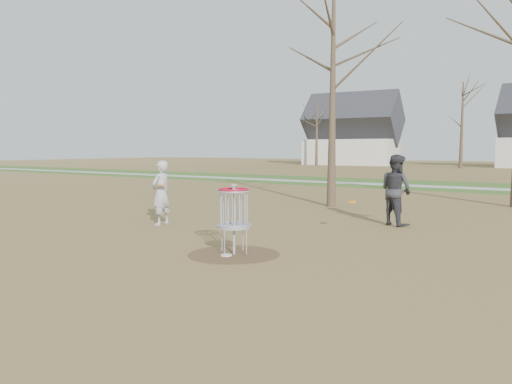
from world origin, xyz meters
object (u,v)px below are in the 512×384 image
disc_grounded (226,255)px  disc_golf_basket (234,208)px  player_throwing (396,190)px  player_standing (161,193)px

disc_grounded → disc_golf_basket: size_ratio=0.16×
player_throwing → disc_grounded: 5.93m
player_throwing → disc_golf_basket: 5.65m
player_standing → player_throwing: size_ratio=0.91×
disc_grounded → player_throwing: bearing=76.2°
player_standing → disc_golf_basket: 4.39m
disc_grounded → disc_golf_basket: 0.92m
disc_golf_basket → disc_grounded: bearing=-99.7°
player_standing → player_throwing: 6.36m
player_standing → disc_grounded: size_ratio=7.96×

